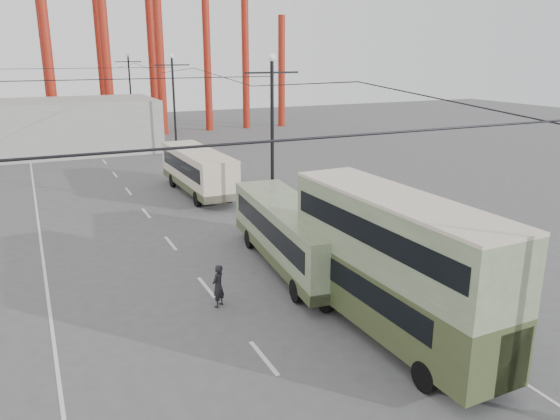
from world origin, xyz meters
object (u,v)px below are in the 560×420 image
double_decker_bus (395,261)px  pedestrian (218,286)px  single_decker_green (291,233)px  single_decker_cream (198,170)px

double_decker_bus → pedestrian: double_decker_bus is taller
double_decker_bus → pedestrian: (-4.56, 4.69, -1.94)m
single_decker_green → single_decker_cream: size_ratio=1.08×
double_decker_bus → pedestrian: bearing=132.8°
single_decker_green → double_decker_bus: bearing=-81.8°
single_decker_green → pedestrian: (-4.25, -2.40, -0.79)m
pedestrian → single_decker_cream: bearing=-144.2°
double_decker_bus → single_decker_cream: (-0.15, 21.85, -1.09)m
double_decker_bus → single_decker_cream: size_ratio=0.96×
single_decker_green → single_decker_cream: single_decker_cream is taller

